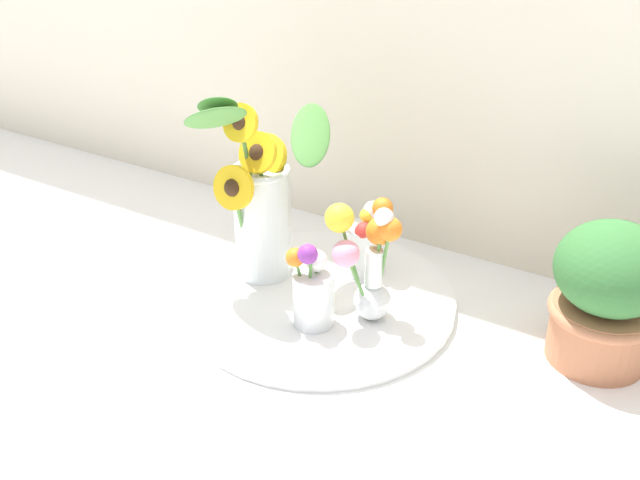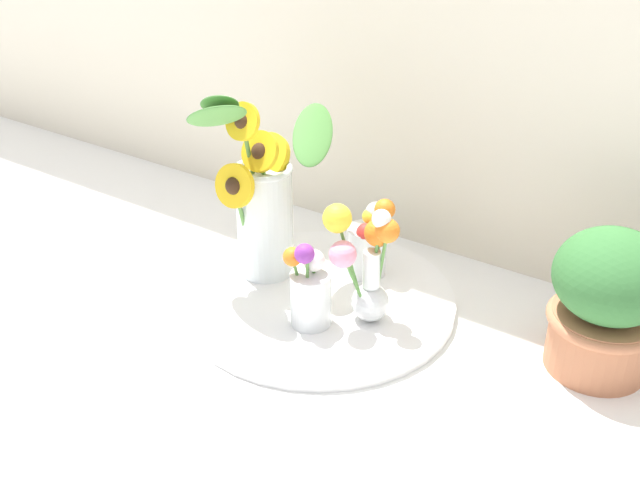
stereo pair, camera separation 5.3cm
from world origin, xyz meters
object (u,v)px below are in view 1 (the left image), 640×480
mason_jar_sunflowers (260,202)px  vase_bulb_right (367,262)px  serving_tray (320,300)px  potted_plant (607,293)px  vase_small_center (314,291)px  vase_small_back (366,241)px

mason_jar_sunflowers → vase_bulb_right: 0.22m
serving_tray → vase_bulb_right: size_ratio=2.26×
vase_bulb_right → potted_plant: potted_plant is taller
vase_small_center → vase_bulb_right: 0.09m
vase_small_back → serving_tray: bearing=-105.2°
vase_small_back → potted_plant: 0.40m
serving_tray → vase_bulb_right: vase_bulb_right is taller
mason_jar_sunflowers → vase_small_center: bearing=-28.0°
mason_jar_sunflowers → vase_small_center: size_ratio=2.40×
vase_small_center → vase_small_back: 0.18m
mason_jar_sunflowers → vase_bulb_right: bearing=-7.5°
mason_jar_sunflowers → vase_small_back: 0.19m
mason_jar_sunflowers → potted_plant: 0.55m
vase_small_center → vase_bulb_right: (0.06, 0.05, 0.04)m
vase_bulb_right → potted_plant: (0.33, 0.11, -0.01)m
serving_tray → vase_small_back: vase_small_back is taller
serving_tray → vase_small_center: (0.03, -0.07, 0.07)m
vase_small_back → potted_plant: size_ratio=0.65×
serving_tray → potted_plant: (0.42, 0.09, 0.10)m
mason_jar_sunflowers → vase_bulb_right: size_ratio=1.77×
serving_tray → mason_jar_sunflowers: 0.19m
vase_small_center → serving_tray: bearing=115.0°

